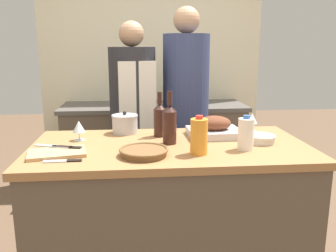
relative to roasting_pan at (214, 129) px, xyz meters
The scene contains 23 objects.
kitchen_island 0.61m from the roasting_pan, 151.11° to the right, with size 1.55×0.79×0.93m.
back_counter 1.59m from the roasting_pan, 101.03° to the left, with size 1.84×0.60×0.89m.
back_wall 1.87m from the roasting_pan, 98.95° to the left, with size 2.34×0.10×2.55m.
roasting_pan is the anchor object (origin of this frame).
wicker_basket 0.56m from the roasting_pan, 141.47° to the right, with size 0.25×0.25×0.04m.
cutting_board 0.93m from the roasting_pan, 161.49° to the right, with size 0.31×0.23×0.02m.
stock_pot 0.56m from the roasting_pan, 165.54° to the left, with size 0.16×0.16×0.14m.
mixing_bowl 0.29m from the roasting_pan, 36.05° to the right, with size 0.16×0.16×0.05m.
juice_jug 0.39m from the roasting_pan, 114.40° to the right, with size 0.09×0.09×0.20m.
milk_jug 0.31m from the roasting_pan, 70.61° to the right, with size 0.08×0.08×0.19m.
wine_bottle_green 0.33m from the roasting_pan, 154.83° to the right, with size 0.08×0.08×0.30m.
wine_bottle_dark 0.34m from the roasting_pan, behind, with size 0.07×0.07×0.27m.
wine_glass_left 0.29m from the roasting_pan, 20.60° to the left, with size 0.07×0.07×0.12m.
wine_glass_right 0.81m from the roasting_pan, behind, with size 0.07×0.07×0.12m.
knife_chef 0.93m from the roasting_pan, 166.97° to the right, with size 0.21×0.10×0.01m.
knife_paring 0.92m from the roasting_pan, 153.52° to the right, with size 0.18×0.03×0.01m.
knife_bread 0.87m from the roasting_pan, 164.51° to the right, with size 0.17×0.07×0.01m.
stand_mixer 1.41m from the roasting_pan, 88.25° to the left, with size 0.18×0.14×0.33m.
condiment_bottle_tall 1.51m from the roasting_pan, 95.18° to the left, with size 0.06×0.06×0.19m.
condiment_bottle_short 1.57m from the roasting_pan, 84.96° to the left, with size 0.05×0.05×0.17m.
condiment_bottle_extra 1.59m from the roasting_pan, 90.32° to the left, with size 0.07×0.07×0.20m.
person_cook_aproned 0.86m from the roasting_pan, 125.12° to the left, with size 0.36×0.39×1.66m.
person_cook_guest 0.73m from the roasting_pan, 95.56° to the left, with size 0.37×0.37×1.77m.
Camera 1 is at (-0.19, -1.92, 1.47)m, focal length 38.00 mm.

